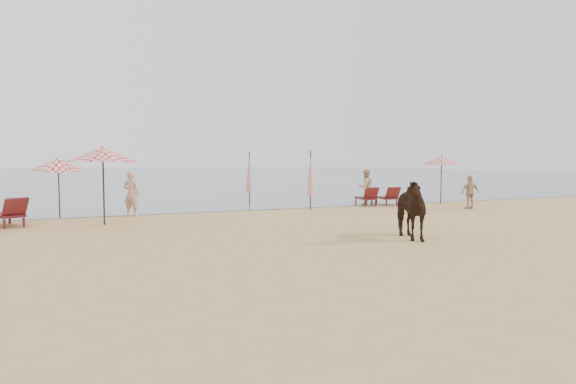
% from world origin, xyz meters
% --- Properties ---
extents(ground, '(120.00, 120.00, 0.00)m').
position_xyz_m(ground, '(0.00, 0.00, 0.00)').
color(ground, tan).
rests_on(ground, ground).
extents(sea, '(160.00, 140.00, 0.06)m').
position_xyz_m(sea, '(0.00, 80.00, 0.00)').
color(sea, '#51606B').
rests_on(sea, ground).
extents(lounger_cluster_right, '(2.01, 1.96, 0.61)m').
position_xyz_m(lounger_cluster_right, '(6.78, 9.83, 0.43)').
color(lounger_cluster_right, maroon).
rests_on(lounger_cluster_right, ground).
extents(umbrella_open_left_a, '(2.27, 2.27, 2.58)m').
position_xyz_m(umbrella_open_left_a, '(-5.50, 7.56, 2.32)').
color(umbrella_open_left_a, black).
rests_on(umbrella_open_left_a, ground).
extents(umbrella_open_left_b, '(1.81, 1.85, 2.31)m').
position_xyz_m(umbrella_open_left_b, '(-6.92, 10.43, 2.00)').
color(umbrella_open_left_b, black).
rests_on(umbrella_open_left_b, ground).
extents(umbrella_open_right, '(1.95, 1.95, 2.38)m').
position_xyz_m(umbrella_open_right, '(10.12, 9.30, 2.15)').
color(umbrella_open_right, black).
rests_on(umbrella_open_right, ground).
extents(umbrella_closed_left, '(0.31, 0.31, 2.55)m').
position_xyz_m(umbrella_closed_left, '(1.10, 12.02, 1.57)').
color(umbrella_closed_left, black).
rests_on(umbrella_closed_left, ground).
extents(umbrella_closed_right, '(0.31, 0.31, 2.56)m').
position_xyz_m(umbrella_closed_right, '(2.96, 9.32, 1.57)').
color(umbrella_closed_right, black).
rests_on(umbrella_closed_right, ground).
extents(cow, '(1.32, 2.07, 1.61)m').
position_xyz_m(cow, '(1.87, 1.28, 0.81)').
color(cow, black).
rests_on(cow, ground).
extents(beachgoer_left, '(0.75, 0.69, 1.72)m').
position_xyz_m(beachgoer_left, '(-4.41, 9.79, 0.86)').
color(beachgoer_left, tan).
rests_on(beachgoer_left, ground).
extents(beachgoer_right_a, '(0.91, 0.75, 1.73)m').
position_xyz_m(beachgoer_right_a, '(6.44, 10.37, 0.86)').
color(beachgoer_right_a, '#DAAF88').
rests_on(beachgoer_right_a, ground).
extents(beachgoer_right_b, '(0.91, 0.48, 1.48)m').
position_xyz_m(beachgoer_right_b, '(9.55, 6.79, 0.74)').
color(beachgoer_right_b, tan).
rests_on(beachgoer_right_b, ground).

